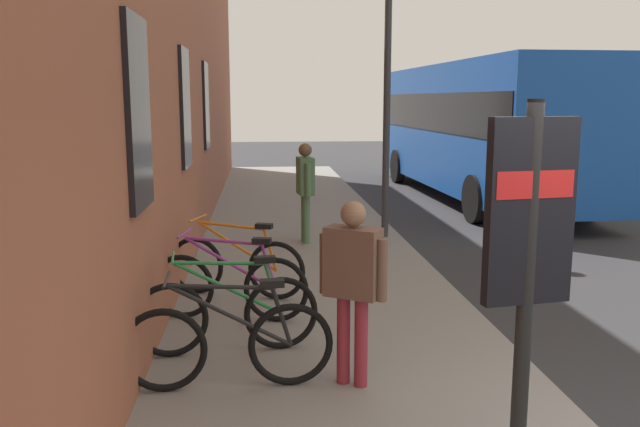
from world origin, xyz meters
name	(u,v)px	position (x,y,z in m)	size (l,w,h in m)	color
ground	(487,264)	(6.00, -1.00, 0.00)	(60.00, 60.00, 0.00)	#2D2D30
sidewalk_pavement	(302,237)	(8.00, 1.75, 0.06)	(24.00, 3.50, 0.12)	gray
bicycle_by_door	(229,344)	(1.61, 2.76, 0.51)	(0.48, 1.77, 0.97)	black
bicycle_mid_rack	(227,314)	(2.41, 2.81, 0.51)	(0.48, 1.77, 0.97)	black
bicycle_leaning_wall	(229,285)	(3.37, 2.83, 0.51)	(0.55, 1.74, 0.97)	black
bicycle_far_end	(236,266)	(4.24, 2.79, 0.51)	(0.71, 1.69, 0.97)	black
transit_info_sign	(529,237)	(0.01, 0.91, 1.72)	(0.17, 0.56, 2.40)	black
city_bus	(477,123)	(12.74, -3.00, 1.92)	(10.57, 2.89, 3.35)	#1951B2
pedestrian_crossing_street	(353,274)	(1.60, 1.72, 1.09)	(0.43, 0.53, 1.58)	maroon
pedestrian_by_facade	(305,182)	(7.27, 1.73, 1.14)	(0.63, 0.29, 1.68)	#4C724C
street_lamp	(387,72)	(7.63, 0.30, 2.97)	(0.28, 0.28, 4.77)	#333338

